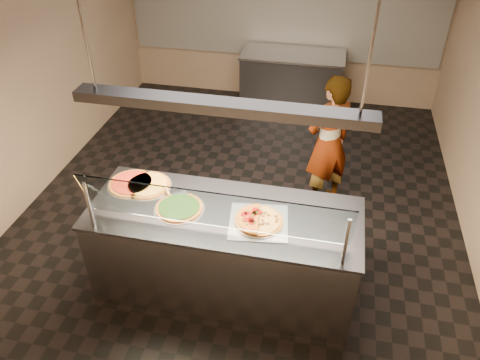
% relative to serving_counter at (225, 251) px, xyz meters
% --- Properties ---
extents(ground, '(5.00, 6.00, 0.02)m').
position_rel_serving_counter_xyz_m(ground, '(-0.10, 1.33, -0.48)').
color(ground, black).
rests_on(ground, ground).
extents(wall_back, '(5.00, 0.02, 3.00)m').
position_rel_serving_counter_xyz_m(wall_back, '(-0.10, 4.34, 1.03)').
color(wall_back, '#93785F').
rests_on(wall_back, ground).
extents(wall_front, '(5.00, 0.02, 3.00)m').
position_rel_serving_counter_xyz_m(wall_front, '(-0.10, -1.68, 1.03)').
color(wall_front, '#93785F').
rests_on(wall_front, ground).
extents(wall_left, '(0.02, 6.00, 3.00)m').
position_rel_serving_counter_xyz_m(wall_left, '(-2.61, 1.33, 1.03)').
color(wall_left, '#93785F').
rests_on(wall_left, ground).
extents(tile_band, '(4.90, 0.02, 1.20)m').
position_rel_serving_counter_xyz_m(tile_band, '(-0.10, 4.31, 0.83)').
color(tile_band, silver).
rests_on(tile_band, wall_back).
extents(serving_counter, '(2.39, 0.94, 0.93)m').
position_rel_serving_counter_xyz_m(serving_counter, '(0.00, 0.00, 0.00)').
color(serving_counter, '#B7B7BC').
rests_on(serving_counter, ground).
extents(sneeze_guard, '(2.15, 0.18, 0.54)m').
position_rel_serving_counter_xyz_m(sneeze_guard, '(0.00, -0.34, 0.76)').
color(sneeze_guard, '#B7B7BC').
rests_on(sneeze_guard, serving_counter).
extents(perforated_tray, '(0.55, 0.55, 0.01)m').
position_rel_serving_counter_xyz_m(perforated_tray, '(0.32, -0.07, 0.47)').
color(perforated_tray, silver).
rests_on(perforated_tray, serving_counter).
extents(half_pizza_pepperoni, '(0.25, 0.43, 0.05)m').
position_rel_serving_counter_xyz_m(half_pizza_pepperoni, '(0.22, -0.07, 0.50)').
color(half_pizza_pepperoni, brown).
rests_on(half_pizza_pepperoni, perforated_tray).
extents(half_pizza_sausage, '(0.25, 0.43, 0.04)m').
position_rel_serving_counter_xyz_m(half_pizza_sausage, '(0.42, -0.07, 0.49)').
color(half_pizza_sausage, brown).
rests_on(half_pizza_sausage, perforated_tray).
extents(pizza_spinach, '(0.44, 0.44, 0.03)m').
position_rel_serving_counter_xyz_m(pizza_spinach, '(-0.39, -0.04, 0.48)').
color(pizza_spinach, silver).
rests_on(pizza_spinach, serving_counter).
extents(pizza_cheese, '(0.45, 0.45, 0.03)m').
position_rel_serving_counter_xyz_m(pizza_cheese, '(-0.79, 0.22, 0.48)').
color(pizza_cheese, silver).
rests_on(pizza_cheese, serving_counter).
extents(pizza_tomato, '(0.46, 0.46, 0.03)m').
position_rel_serving_counter_xyz_m(pizza_tomato, '(-0.94, 0.22, 0.48)').
color(pizza_tomato, silver).
rests_on(pizza_tomato, serving_counter).
extents(pizza_spatula, '(0.27, 0.19, 0.02)m').
position_rel_serving_counter_xyz_m(pizza_spatula, '(-0.52, 0.15, 0.49)').
color(pizza_spatula, '#B7B7BC').
rests_on(pizza_spatula, pizza_spinach).
extents(prep_table, '(1.57, 0.74, 0.93)m').
position_rel_serving_counter_xyz_m(prep_table, '(0.14, 3.88, 0.00)').
color(prep_table, '#3E3E44').
rests_on(prep_table, ground).
extents(worker, '(0.70, 0.68, 1.61)m').
position_rel_serving_counter_xyz_m(worker, '(0.82, 1.56, 0.34)').
color(worker, '#312B36').
rests_on(worker, ground).
extents(heat_lamp_housing, '(2.30, 0.18, 0.08)m').
position_rel_serving_counter_xyz_m(heat_lamp_housing, '(0.00, 0.00, 1.48)').
color(heat_lamp_housing, '#3E3E44').
rests_on(heat_lamp_housing, ceiling).
extents(lamp_rod_left, '(0.02, 0.02, 1.01)m').
position_rel_serving_counter_xyz_m(lamp_rod_left, '(-1.00, 0.00, 2.03)').
color(lamp_rod_left, '#B7B7BC').
rests_on(lamp_rod_left, ceiling).
extents(lamp_rod_right, '(0.02, 0.02, 1.01)m').
position_rel_serving_counter_xyz_m(lamp_rod_right, '(1.00, 0.00, 2.03)').
color(lamp_rod_right, '#B7B7BC').
rests_on(lamp_rod_right, ceiling).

